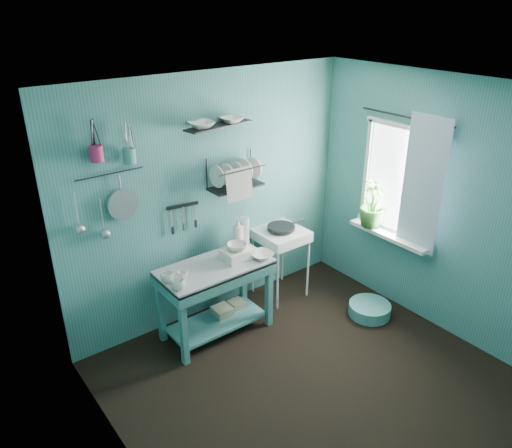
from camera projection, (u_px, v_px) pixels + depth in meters
floor at (310, 380)px, 4.42m from camera, size 3.20×3.20×0.00m
ceiling at (326, 94)px, 3.37m from camera, size 3.20×3.20×0.00m
wall_back at (213, 199)px, 4.98m from camera, size 3.20×0.00×3.20m
wall_front at (501, 357)px, 2.82m from camera, size 3.20×0.00×3.20m
wall_left at (125, 333)px, 3.02m from camera, size 0.00×3.00×3.00m
wall_right at (438, 208)px, 4.78m from camera, size 0.00×3.00×3.00m
work_counter at (216, 299)px, 4.90m from camera, size 1.14×0.67×0.77m
mug_left at (178, 284)px, 4.34m from camera, size 0.12×0.12×0.10m
mug_mid at (183, 276)px, 4.47m from camera, size 0.14×0.14×0.09m
mug_right at (167, 278)px, 4.44m from camera, size 0.17×0.17×0.10m
wash_tub at (237, 254)px, 4.84m from camera, size 0.28×0.22×0.10m
tub_bowl at (237, 247)px, 4.81m from camera, size 0.20×0.19×0.06m
soap_bottle at (238, 232)px, 5.05m from camera, size 0.11×0.12×0.30m
water_bottle at (245, 230)px, 5.12m from camera, size 0.09×0.09×0.28m
counter_bowl at (262, 255)px, 4.87m from camera, size 0.22×0.22×0.05m
hotplate_stand at (280, 263)px, 5.54m from camera, size 0.50×0.50×0.79m
frying_pan at (281, 227)px, 5.36m from camera, size 0.30×0.30×0.03m
knife_strip at (182, 206)px, 4.75m from camera, size 0.32×0.07×0.03m
dish_rack at (236, 172)px, 4.88m from camera, size 0.58×0.32×0.32m
upper_shelf at (219, 125)px, 4.61m from camera, size 0.72×0.27×0.01m
shelf_bowl_left at (201, 126)px, 4.50m from camera, size 0.25×0.25×0.06m
shelf_bowl_right at (232, 120)px, 4.68m from camera, size 0.22×0.22×0.05m
utensil_cup_magenta at (96, 153)px, 4.00m from camera, size 0.11×0.11×0.13m
utensil_cup_teal at (129, 156)px, 4.19m from camera, size 0.11×0.11×0.13m
colander at (123, 204)px, 4.33m from camera, size 0.28×0.03×0.28m
ladle_outer at (76, 210)px, 4.10m from camera, size 0.01×0.01×0.30m
ladle_inner at (102, 215)px, 4.26m from camera, size 0.01×0.01×0.30m
hook_rail at (110, 174)px, 4.19m from camera, size 0.60×0.01×0.01m
window_glass at (401, 180)px, 5.03m from camera, size 0.00×1.10×1.10m
windowsill at (389, 235)px, 5.24m from camera, size 0.16×0.95×0.04m
curtain at (422, 185)px, 4.76m from camera, size 0.00×1.35×1.35m
curtain_rod at (406, 117)px, 4.74m from camera, size 0.02×1.05×0.02m
potted_plant at (373, 204)px, 5.29m from camera, size 0.35×0.35×0.51m
storage_tin_large at (222, 316)px, 5.11m from camera, size 0.18×0.18×0.22m
storage_tin_small at (237, 309)px, 5.24m from camera, size 0.15×0.15×0.20m
floor_basin at (370, 309)px, 5.30m from camera, size 0.44×0.44×0.13m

